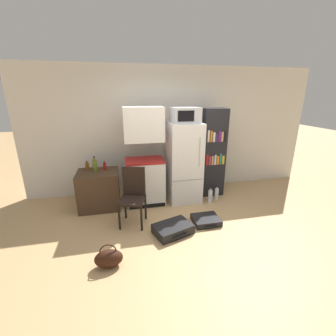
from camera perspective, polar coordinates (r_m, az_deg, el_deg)
The scene contains 16 objects.
ground_plane at distance 3.71m, azimuth 5.97°, elevation -16.73°, with size 24.00×24.00×0.00m, color tan.
wall_back at distance 5.07m, azimuth 1.61°, elevation 9.51°, with size 6.40×0.10×2.69m.
side_table at distance 4.54m, azimuth -17.09°, elevation -5.29°, with size 0.76×0.61×0.73m.
kitchen_hutch at distance 4.40m, azimuth -5.99°, elevation 1.74°, with size 0.75×0.56×1.91m.
refrigerator at distance 4.54m, azimuth 4.10°, elevation 1.34°, with size 0.64×0.64×1.60m.
microwave at distance 4.36m, azimuth 4.38°, elevation 13.28°, with size 0.52×0.44×0.28m.
bookshelf at distance 4.86m, azimuth 11.24°, elevation 3.71°, with size 0.49×0.33×1.85m.
bottle_amber_beer at distance 4.62m, azimuth -19.87°, elevation 0.54°, with size 0.07×0.07×0.16m.
bottle_olive_oil at distance 4.41m, azimuth -18.09°, elevation 0.68°, with size 0.08×0.08×0.29m.
bottle_ketchup_red at distance 4.49m, azimuth -15.78°, elevation 0.46°, with size 0.06×0.06×0.16m.
chair at distance 3.83m, azimuth -8.82°, elevation -5.95°, with size 0.50×0.50×0.97m.
suitcase_large_flat at distance 3.71m, azimuth 1.24°, elevation -15.21°, with size 0.68×0.56×0.15m.
suitcase_small_flat at distance 4.03m, azimuth 9.60°, elevation -12.90°, with size 0.45×0.42×0.10m.
handbag at distance 3.18m, azimuth -14.83°, elevation -21.28°, with size 0.36×0.20×0.33m.
water_bottle_front at distance 4.88m, azimuth 12.23°, elevation -6.31°, with size 0.08×0.08×0.30m.
water_bottle_middle at distance 4.70m, azimuth 10.67°, elevation -6.99°, with size 0.09×0.09×0.33m.
Camera 1 is at (-1.00, -2.87, 2.12)m, focal length 24.00 mm.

